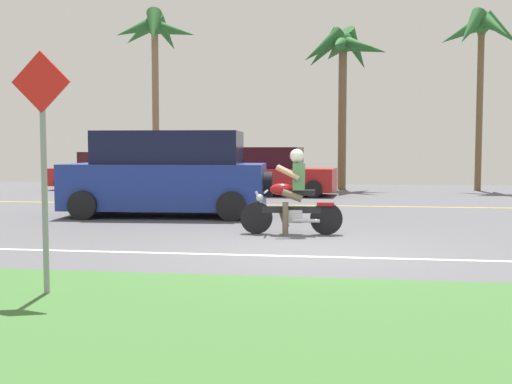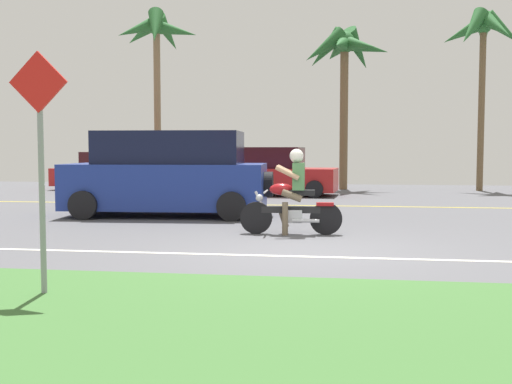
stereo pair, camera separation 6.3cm
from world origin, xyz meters
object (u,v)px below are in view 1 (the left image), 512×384
(motorcyclist, at_px, (292,198))
(palm_tree_2, at_px, (482,38))
(palm_tree_0, at_px, (343,54))
(street_sign, at_px, (43,150))
(palm_tree_1, at_px, (154,39))
(suv_nearby, at_px, (168,175))
(parked_car_1, at_px, (269,173))
(parked_car_0, at_px, (113,172))

(motorcyclist, xyz_separation_m, palm_tree_2, (5.92, 12.68, 4.95))
(palm_tree_0, relative_size, street_sign, 2.47)
(palm_tree_1, bearing_deg, suv_nearby, -71.47)
(suv_nearby, bearing_deg, parked_car_1, 76.57)
(street_sign, bearing_deg, palm_tree_1, 104.02)
(motorcyclist, xyz_separation_m, palm_tree_1, (-6.99, 14.29, 5.51))
(parked_car_0, xyz_separation_m, parked_car_1, (6.25, -1.92, 0.07))
(palm_tree_0, distance_m, street_sign, 18.63)
(suv_nearby, xyz_separation_m, street_sign, (0.99, -7.93, 0.60))
(motorcyclist, relative_size, parked_car_1, 0.43)
(parked_car_0, distance_m, street_sign, 17.48)
(palm_tree_1, relative_size, palm_tree_2, 1.11)
(palm_tree_1, bearing_deg, street_sign, -75.98)
(motorcyclist, relative_size, palm_tree_2, 0.28)
(palm_tree_0, bearing_deg, parked_car_0, -170.14)
(palm_tree_1, relative_size, street_sign, 2.92)
(palm_tree_2, bearing_deg, motorcyclist, -115.01)
(motorcyclist, height_order, palm_tree_2, palm_tree_2)
(parked_car_0, bearing_deg, parked_car_1, -17.08)
(motorcyclist, bearing_deg, palm_tree_2, 64.99)
(palm_tree_0, height_order, palm_tree_1, palm_tree_1)
(suv_nearby, bearing_deg, parked_car_0, 118.44)
(suv_nearby, relative_size, palm_tree_1, 0.65)
(palm_tree_1, height_order, street_sign, palm_tree_1)
(palm_tree_0, xyz_separation_m, street_sign, (-3.00, -18.02, -3.63))
(palm_tree_1, xyz_separation_m, street_sign, (4.86, -19.48, -4.62))
(motorcyclist, xyz_separation_m, suv_nearby, (-3.12, 2.74, 0.29))
(parked_car_1, height_order, palm_tree_2, palm_tree_2)
(palm_tree_0, bearing_deg, suv_nearby, -111.59)
(palm_tree_2, bearing_deg, parked_car_0, -174.37)
(parked_car_0, distance_m, palm_tree_0, 9.86)
(suv_nearby, height_order, parked_car_0, suv_nearby)
(motorcyclist, bearing_deg, palm_tree_0, 86.12)
(motorcyclist, bearing_deg, parked_car_1, 99.23)
(palm_tree_0, bearing_deg, parked_car_1, -125.06)
(suv_nearby, bearing_deg, palm_tree_2, 47.72)
(motorcyclist, xyz_separation_m, parked_car_0, (-7.77, 11.33, 0.02))
(street_sign, bearing_deg, palm_tree_2, 65.75)
(street_sign, bearing_deg, palm_tree_0, 80.54)
(suv_nearby, height_order, palm_tree_1, palm_tree_1)
(suv_nearby, distance_m, palm_tree_0, 11.65)
(suv_nearby, relative_size, palm_tree_0, 0.77)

